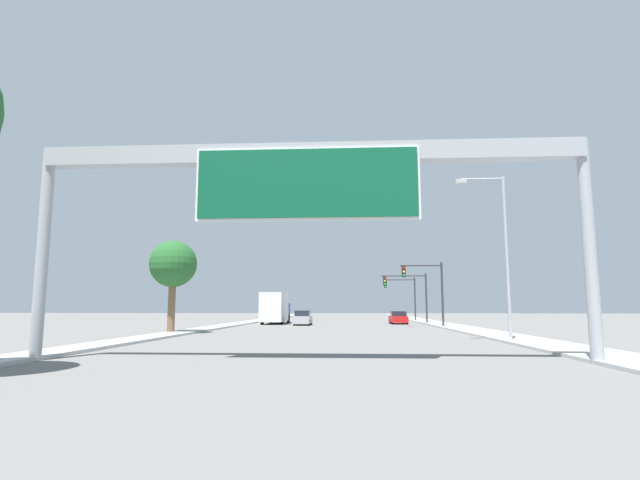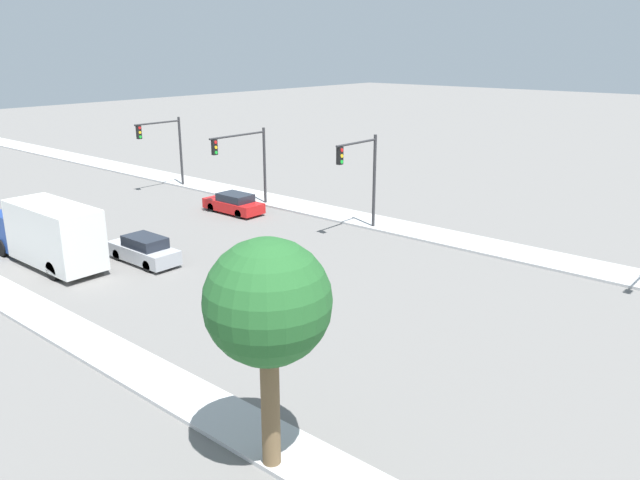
{
  "view_description": "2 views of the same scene",
  "coord_description": "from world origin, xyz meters",
  "px_view_note": "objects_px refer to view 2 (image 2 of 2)",
  "views": [
    {
      "loc": [
        1.53,
        0.1,
        1.95
      ],
      "look_at": [
        0.0,
        25.76,
        5.39
      ],
      "focal_mm": 28.0,
      "sensor_mm": 36.0,
      "label": 1
    },
    {
      "loc": [
        -22.0,
        25.15,
        11.44
      ],
      "look_at": [
        -0.6,
        43.35,
        2.69
      ],
      "focal_mm": 35.0,
      "sensor_mm": 36.0,
      "label": 2
    }
  ],
  "objects_px": {
    "traffic_light_far_intersection": "(166,142)",
    "palm_tree_background": "(268,305)",
    "car_mid_center": "(234,204)",
    "truck_box_primary": "(47,233)",
    "traffic_light_near_intersection": "(363,169)",
    "car_mid_right": "(144,250)",
    "traffic_light_mid_block": "(247,155)"
  },
  "relations": [
    {
      "from": "traffic_light_far_intersection",
      "to": "palm_tree_background",
      "type": "height_order",
      "value": "palm_tree_background"
    },
    {
      "from": "car_mid_center",
      "to": "truck_box_primary",
      "type": "height_order",
      "value": "truck_box_primary"
    },
    {
      "from": "car_mid_center",
      "to": "traffic_light_near_intersection",
      "type": "distance_m",
      "value": 10.69
    },
    {
      "from": "traffic_light_far_intersection",
      "to": "car_mid_right",
      "type": "bearing_deg",
      "value": -130.61
    },
    {
      "from": "car_mid_center",
      "to": "truck_box_primary",
      "type": "xyz_separation_m",
      "value": [
        -14.0,
        -0.63,
        1.09
      ]
    },
    {
      "from": "truck_box_primary",
      "to": "traffic_light_far_intersection",
      "type": "relative_size",
      "value": 1.49
    },
    {
      "from": "car_mid_center",
      "to": "traffic_light_near_intersection",
      "type": "xyz_separation_m",
      "value": [
        2.0,
        -9.92,
        3.43
      ]
    },
    {
      "from": "car_mid_right",
      "to": "traffic_light_far_intersection",
      "type": "relative_size",
      "value": 0.79
    },
    {
      "from": "traffic_light_far_intersection",
      "to": "truck_box_primary",
      "type": "bearing_deg",
      "value": -145.94
    },
    {
      "from": "traffic_light_near_intersection",
      "to": "traffic_light_far_intersection",
      "type": "distance_m",
      "value": 20.0
    },
    {
      "from": "car_mid_center",
      "to": "truck_box_primary",
      "type": "distance_m",
      "value": 14.06
    },
    {
      "from": "car_mid_center",
      "to": "traffic_light_mid_block",
      "type": "bearing_deg",
      "value": 2.95
    },
    {
      "from": "traffic_light_mid_block",
      "to": "palm_tree_background",
      "type": "xyz_separation_m",
      "value": [
        -19.93,
        -22.06,
        1.01
      ]
    },
    {
      "from": "traffic_light_near_intersection",
      "to": "traffic_light_mid_block",
      "type": "xyz_separation_m",
      "value": [
        -0.5,
        10.0,
        -0.14
      ]
    },
    {
      "from": "truck_box_primary",
      "to": "traffic_light_near_intersection",
      "type": "bearing_deg",
      "value": -30.15
    },
    {
      "from": "car_mid_right",
      "to": "truck_box_primary",
      "type": "distance_m",
      "value": 5.19
    },
    {
      "from": "traffic_light_mid_block",
      "to": "traffic_light_far_intersection",
      "type": "relative_size",
      "value": 0.99
    },
    {
      "from": "car_mid_right",
      "to": "palm_tree_background",
      "type": "height_order",
      "value": "palm_tree_background"
    },
    {
      "from": "car_mid_right",
      "to": "car_mid_center",
      "type": "distance_m",
      "value": 11.35
    },
    {
      "from": "traffic_light_far_intersection",
      "to": "traffic_light_near_intersection",
      "type": "bearing_deg",
      "value": -89.52
    },
    {
      "from": "traffic_light_near_intersection",
      "to": "palm_tree_background",
      "type": "xyz_separation_m",
      "value": [
        -20.43,
        -12.06,
        0.87
      ]
    },
    {
      "from": "truck_box_primary",
      "to": "traffic_light_mid_block",
      "type": "distance_m",
      "value": 15.67
    },
    {
      "from": "truck_box_primary",
      "to": "traffic_light_mid_block",
      "type": "bearing_deg",
      "value": 2.61
    },
    {
      "from": "car_mid_right",
      "to": "traffic_light_mid_block",
      "type": "xyz_separation_m",
      "value": [
        12.0,
        4.39,
        3.25
      ]
    },
    {
      "from": "car_mid_center",
      "to": "traffic_light_near_intersection",
      "type": "height_order",
      "value": "traffic_light_near_intersection"
    },
    {
      "from": "car_mid_right",
      "to": "traffic_light_far_intersection",
      "type": "xyz_separation_m",
      "value": [
        12.33,
        14.39,
        3.24
      ]
    },
    {
      "from": "traffic_light_mid_block",
      "to": "palm_tree_background",
      "type": "distance_m",
      "value": 29.75
    },
    {
      "from": "traffic_light_near_intersection",
      "to": "traffic_light_mid_block",
      "type": "bearing_deg",
      "value": 92.85
    },
    {
      "from": "car_mid_center",
      "to": "traffic_light_far_intersection",
      "type": "relative_size",
      "value": 0.8
    },
    {
      "from": "car_mid_right",
      "to": "truck_box_primary",
      "type": "bearing_deg",
      "value": 133.56
    },
    {
      "from": "car_mid_center",
      "to": "truck_box_primary",
      "type": "relative_size",
      "value": 0.54
    },
    {
      "from": "car_mid_right",
      "to": "traffic_light_mid_block",
      "type": "distance_m",
      "value": 13.19
    }
  ]
}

